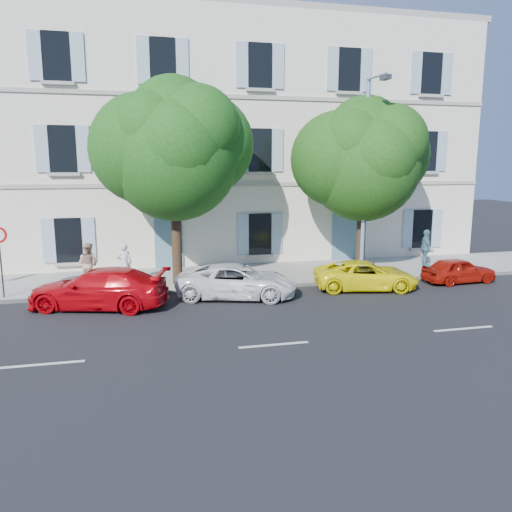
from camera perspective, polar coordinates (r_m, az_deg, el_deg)
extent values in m
plane|color=black|center=(17.78, -1.37, -5.71)|extent=(90.00, 90.00, 0.00)
cube|color=#A09E96|center=(22.00, -3.76, -2.37)|extent=(36.00, 4.50, 0.15)
cube|color=#9E998E|center=(19.92, -2.73, -3.70)|extent=(36.00, 0.16, 0.16)
cube|color=silver|center=(27.16, -5.98, 12.62)|extent=(28.00, 7.00, 12.00)
imported|color=#BA050E|center=(18.21, -17.58, -3.54)|extent=(5.16, 3.26, 1.39)
imported|color=white|center=(18.72, -2.20, -2.89)|extent=(4.92, 3.25, 1.26)
imported|color=#FFF00A|center=(20.42, 12.44, -2.17)|extent=(4.41, 2.68, 1.14)
imported|color=#9B1309|center=(22.74, 22.16, -1.52)|extent=(3.21, 1.46, 1.07)
cylinder|color=#3A2819|center=(20.43, -9.04, 1.32)|extent=(0.40, 0.40, 3.20)
ellipsoid|color=#216319|center=(20.18, -9.33, 11.22)|extent=(5.11, 5.11, 5.63)
cylinder|color=#3A2819|center=(22.41, 11.88, 1.70)|extent=(0.39, 0.39, 2.95)
ellipsoid|color=#256018|center=(22.16, 12.20, 10.08)|extent=(4.79, 4.79, 5.26)
cylinder|color=#383A3D|center=(20.26, -27.09, -1.21)|extent=(0.06, 0.06, 2.21)
cylinder|color=#7293BF|center=(21.50, 12.32, 8.31)|extent=(0.16, 0.16, 8.16)
cylinder|color=#7293BF|center=(21.12, 13.65, 19.34)|extent=(0.19, 1.43, 0.10)
cube|color=#383A3D|center=(20.46, 14.59, 19.16)|extent=(0.28, 0.47, 0.18)
imported|color=silver|center=(21.00, -14.81, -0.81)|extent=(0.61, 0.40, 1.64)
imported|color=tan|center=(21.03, -18.61, -0.87)|extent=(1.06, 0.98, 1.73)
imported|color=teal|center=(25.00, 18.83, 0.88)|extent=(0.64, 1.10, 1.76)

